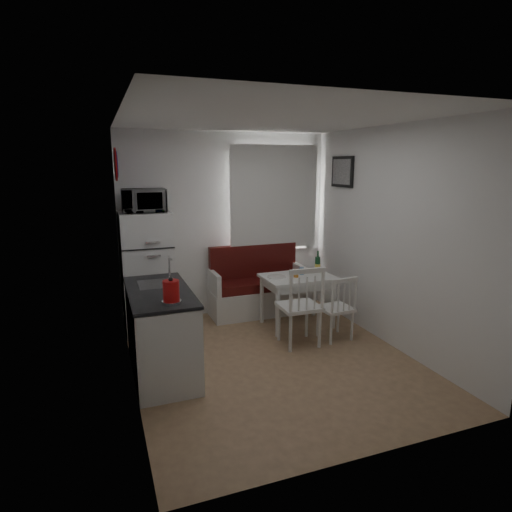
{
  "coord_description": "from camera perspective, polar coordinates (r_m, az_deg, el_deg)",
  "views": [
    {
      "loc": [
        -1.73,
        -4.11,
        2.15
      ],
      "look_at": [
        -0.02,
        0.5,
        1.1
      ],
      "focal_mm": 30.0,
      "sensor_mm": 36.0,
      "label": 1
    }
  ],
  "objects": [
    {
      "name": "floor",
      "position": [
        4.95,
        2.25,
        -13.66
      ],
      "size": [
        3.0,
        3.5,
        0.02
      ],
      "primitive_type": "cube",
      "color": "#8E6B4B",
      "rests_on": "ground"
    },
    {
      "name": "ceiling",
      "position": [
        4.48,
        2.53,
        17.87
      ],
      "size": [
        3.0,
        3.5,
        0.02
      ],
      "primitive_type": "cube",
      "color": "white",
      "rests_on": "wall_back"
    },
    {
      "name": "wall_back",
      "position": [
        6.16,
        -3.93,
        4.17
      ],
      "size": [
        3.0,
        0.02,
        2.6
      ],
      "primitive_type": "cube",
      "color": "white",
      "rests_on": "floor"
    },
    {
      "name": "wall_front",
      "position": [
        3.04,
        15.25,
        -4.58
      ],
      "size": [
        3.0,
        0.02,
        2.6
      ],
      "primitive_type": "cube",
      "color": "white",
      "rests_on": "floor"
    },
    {
      "name": "wall_left",
      "position": [
        4.2,
        -16.86,
        -0.1
      ],
      "size": [
        0.02,
        3.5,
        2.6
      ],
      "primitive_type": "cube",
      "color": "white",
      "rests_on": "floor"
    },
    {
      "name": "wall_right",
      "position": [
        5.29,
        17.55,
        2.3
      ],
      "size": [
        0.02,
        3.5,
        2.6
      ],
      "primitive_type": "cube",
      "color": "white",
      "rests_on": "floor"
    },
    {
      "name": "window",
      "position": [
        6.33,
        2.24,
        7.36
      ],
      "size": [
        1.22,
        0.06,
        1.47
      ],
      "primitive_type": "cube",
      "color": "white",
      "rests_on": "wall_back"
    },
    {
      "name": "curtain",
      "position": [
        6.26,
        2.49,
        7.76
      ],
      "size": [
        1.35,
        0.02,
        1.5
      ],
      "primitive_type": "cube",
      "color": "white",
      "rests_on": "wall_back"
    },
    {
      "name": "kitchen_counter",
      "position": [
        4.62,
        -12.57,
        -9.73
      ],
      "size": [
        0.62,
        1.32,
        1.16
      ],
      "color": "white",
      "rests_on": "floor"
    },
    {
      "name": "wall_sign",
      "position": [
        5.56,
        -18.12,
        11.53
      ],
      "size": [
        0.03,
        0.4,
        0.4
      ],
      "primitive_type": "cylinder",
      "rotation": [
        0.0,
        1.57,
        0.0
      ],
      "color": "navy",
      "rests_on": "wall_left"
    },
    {
      "name": "picture_frame",
      "position": [
        6.11,
        11.42,
        10.95
      ],
      "size": [
        0.04,
        0.52,
        0.42
      ],
      "primitive_type": "cube",
      "color": "black",
      "rests_on": "wall_right"
    },
    {
      "name": "bench",
      "position": [
        6.27,
        0.16,
        -4.75
      ],
      "size": [
        1.39,
        0.54,
        1.0
      ],
      "color": "white",
      "rests_on": "floor"
    },
    {
      "name": "dining_table",
      "position": [
        5.75,
        5.57,
        -3.41
      ],
      "size": [
        0.93,
        0.66,
        0.69
      ],
      "rotation": [
        0.0,
        0.0,
        0.01
      ],
      "color": "white",
      "rests_on": "floor"
    },
    {
      "name": "chair_left",
      "position": [
        5.07,
        6.34,
        -5.6
      ],
      "size": [
        0.48,
        0.46,
        0.53
      ],
      "rotation": [
        0.0,
        0.0,
        -0.03
      ],
      "color": "white",
      "rests_on": "floor"
    },
    {
      "name": "chair_right",
      "position": [
        5.35,
        11.04,
        -6.01
      ],
      "size": [
        0.41,
        0.4,
        0.44
      ],
      "rotation": [
        0.0,
        0.0,
        0.08
      ],
      "color": "white",
      "rests_on": "floor"
    },
    {
      "name": "fridge",
      "position": [
        5.7,
        -14.29,
        -2.13
      ],
      "size": [
        0.63,
        0.63,
        1.57
      ],
      "primitive_type": "cube",
      "color": "white",
      "rests_on": "floor"
    },
    {
      "name": "microwave",
      "position": [
        5.5,
        -14.73,
        7.16
      ],
      "size": [
        0.52,
        0.35,
        0.29
      ],
      "primitive_type": "imported",
      "color": "white",
      "rests_on": "fridge"
    },
    {
      "name": "kettle",
      "position": [
        3.98,
        -11.25,
        -4.61
      ],
      "size": [
        0.18,
        0.18,
        0.24
      ],
      "primitive_type": "cylinder",
      "color": "red",
      "rests_on": "kitchen_counter"
    },
    {
      "name": "wine_bottle",
      "position": [
        5.94,
        8.23,
        -0.72
      ],
      "size": [
        0.08,
        0.08,
        0.3
      ],
      "primitive_type": null,
      "color": "#144121",
      "rests_on": "dining_table"
    },
    {
      "name": "drinking_glass_orange",
      "position": [
        5.65,
        5.36,
        -2.31
      ],
      "size": [
        0.06,
        0.06,
        0.11
      ],
      "primitive_type": "cylinder",
      "color": "orange",
      "rests_on": "dining_table"
    },
    {
      "name": "drinking_glass_blue",
      "position": [
        5.8,
        6.09,
        -1.98
      ],
      "size": [
        0.06,
        0.06,
        0.1
      ],
      "primitive_type": "cylinder",
      "color": "#81AFDC",
      "rests_on": "dining_table"
    },
    {
      "name": "plate",
      "position": [
        5.62,
        2.74,
        -2.8
      ],
      "size": [
        0.24,
        0.24,
        0.02
      ],
      "primitive_type": "cylinder",
      "color": "white",
      "rests_on": "dining_table"
    }
  ]
}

